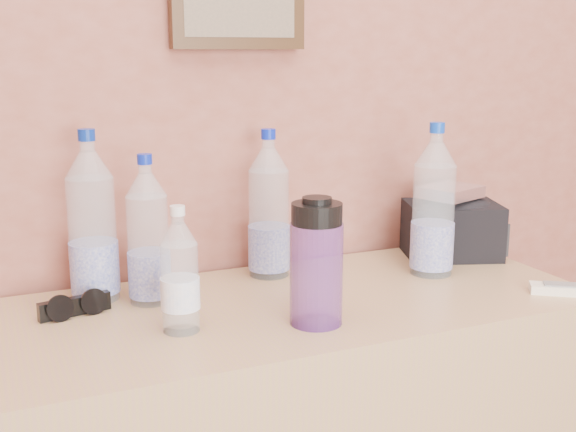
# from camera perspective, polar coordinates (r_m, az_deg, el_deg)

# --- Properties ---
(pet_large_a) EXTENTS (0.08, 0.08, 0.30)m
(pet_large_a) POSITION_cam_1_polar(r_m,az_deg,el_deg) (1.45, -10.99, -1.71)
(pet_large_a) COLOR silver
(pet_large_a) RESTS_ON dresser
(pet_large_b) EXTENTS (0.09, 0.09, 0.35)m
(pet_large_b) POSITION_cam_1_polar(r_m,az_deg,el_deg) (1.49, -15.22, -0.75)
(pet_large_b) COLOR white
(pet_large_b) RESTS_ON dresser
(pet_large_c) EXTENTS (0.09, 0.09, 0.33)m
(pet_large_c) POSITION_cam_1_polar(r_m,az_deg,el_deg) (1.60, -1.52, 0.33)
(pet_large_c) COLOR white
(pet_large_c) RESTS_ON dresser
(pet_large_d) EXTENTS (0.09, 0.09, 0.34)m
(pet_large_d) POSITION_cam_1_polar(r_m,az_deg,el_deg) (1.64, 11.42, 0.60)
(pet_large_d) COLOR silver
(pet_large_d) RESTS_ON dresser
(pet_small) EXTENTS (0.07, 0.07, 0.23)m
(pet_small) POSITION_cam_1_polar(r_m,az_deg,el_deg) (1.30, -8.55, -4.78)
(pet_small) COLOR white
(pet_small) RESTS_ON dresser
(nalgene_bottle) EXTENTS (0.10, 0.10, 0.24)m
(nalgene_bottle) POSITION_cam_1_polar(r_m,az_deg,el_deg) (1.32, 2.26, -3.67)
(nalgene_bottle) COLOR #61318D
(nalgene_bottle) RESTS_ON dresser
(sunglasses) EXTENTS (0.15, 0.08, 0.04)m
(sunglasses) POSITION_cam_1_polar(r_m,az_deg,el_deg) (1.45, -16.50, -6.85)
(sunglasses) COLOR black
(sunglasses) RESTS_ON dresser
(ac_remote) EXTENTS (0.14, 0.11, 0.02)m
(ac_remote) POSITION_cam_1_polar(r_m,az_deg,el_deg) (1.61, 20.95, -5.44)
(ac_remote) COLOR silver
(ac_remote) RESTS_ON dresser
(toiletry_bag) EXTENTS (0.26, 0.22, 0.15)m
(toiletry_bag) POSITION_cam_1_polar(r_m,az_deg,el_deg) (1.81, 12.83, -0.79)
(toiletry_bag) COLOR black
(toiletry_bag) RESTS_ON dresser
(foil_packet) EXTENTS (0.16, 0.15, 0.03)m
(foil_packet) POSITION_cam_1_polar(r_m,az_deg,el_deg) (1.77, 12.70, 1.88)
(foil_packet) COLOR silver
(foil_packet) RESTS_ON toiletry_bag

